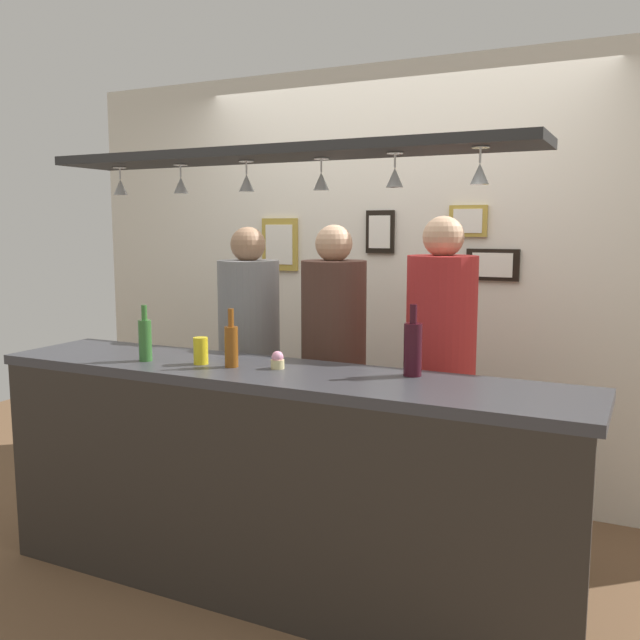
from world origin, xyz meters
TOP-DOWN VIEW (x-y plane):
  - ground_plane at (0.00, 0.00)m, footprint 8.00×8.00m
  - back_wall at (0.00, 1.10)m, footprint 4.40×0.06m
  - bar_counter at (0.00, -0.50)m, footprint 2.70×0.55m
  - overhead_glass_rack at (0.00, -0.30)m, footprint 2.20×0.36m
  - hanging_wineglass_far_left at (-0.90, -0.27)m, footprint 0.07×0.07m
  - hanging_wineglass_left at (-0.54, -0.26)m, footprint 0.07×0.07m
  - hanging_wineglass_center_left at (-0.17, -0.28)m, footprint 0.07×0.07m
  - hanging_wineglass_center at (0.17, -0.24)m, footprint 0.07×0.07m
  - hanging_wineglass_center_right at (0.53, -0.31)m, footprint 0.07×0.07m
  - hanging_wineglass_right at (0.87, -0.36)m, footprint 0.07×0.07m
  - person_left_grey_shirt at (-0.55, 0.33)m, footprint 0.34×0.34m
  - person_middle_brown_shirt at (-0.03, 0.33)m, footprint 0.34×0.34m
  - person_right_red_shirt at (0.54, 0.33)m, footprint 0.34×0.34m
  - bottle_beer_amber_tall at (-0.20, -0.38)m, footprint 0.06×0.06m
  - bottle_beer_green_import at (-0.63, -0.44)m, footprint 0.06×0.06m
  - bottle_wine_dark_red at (0.58, -0.20)m, footprint 0.08×0.08m
  - drink_can at (-0.36, -0.39)m, footprint 0.07×0.07m
  - cupcake at (-0.00, -0.32)m, footprint 0.06×0.06m
  - picture_frame_caricature at (-0.76, 1.06)m, footprint 0.26×0.02m
  - picture_frame_lower_pair at (0.63, 1.06)m, footprint 0.30×0.02m
  - picture_frame_crest at (-0.06, 1.06)m, footprint 0.18×0.02m
  - picture_frame_upper_small at (0.48, 1.06)m, footprint 0.22×0.02m

SIDE VIEW (x-z plane):
  - ground_plane at x=0.00m, z-range 0.00..0.00m
  - bar_counter at x=0.00m, z-range 0.18..1.19m
  - person_left_grey_shirt at x=-0.55m, z-range 0.17..1.80m
  - person_middle_brown_shirt at x=-0.03m, z-range 0.17..1.81m
  - person_right_red_shirt at x=0.54m, z-range 0.17..1.86m
  - cupcake at x=0.00m, z-range 1.01..1.09m
  - drink_can at x=-0.36m, z-range 1.02..1.14m
  - bottle_beer_amber_tall at x=-0.20m, z-range 0.99..1.25m
  - bottle_beer_green_import at x=-0.63m, z-range 0.99..1.25m
  - bottle_wine_dark_red at x=0.58m, z-range 0.99..1.29m
  - back_wall at x=0.00m, z-range 0.00..2.60m
  - picture_frame_lower_pair at x=0.63m, z-range 1.33..1.51m
  - picture_frame_caricature at x=-0.76m, z-range 1.35..1.69m
  - picture_frame_crest at x=-0.06m, z-range 1.47..1.73m
  - picture_frame_upper_small at x=0.48m, z-range 1.57..1.75m
  - hanging_wineglass_far_left at x=-0.90m, z-range 1.76..1.89m
  - hanging_wineglass_left at x=-0.54m, z-range 1.76..1.89m
  - hanging_wineglass_center_left at x=-0.17m, z-range 1.76..1.89m
  - hanging_wineglass_center at x=0.17m, z-range 1.76..1.89m
  - hanging_wineglass_center_right at x=0.53m, z-range 1.76..1.89m
  - hanging_wineglass_right at x=0.87m, z-range 1.76..1.89m
  - overhead_glass_rack at x=0.00m, z-range 1.92..1.96m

